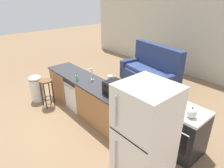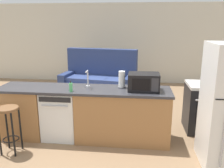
{
  "view_description": "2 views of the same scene",
  "coord_description": "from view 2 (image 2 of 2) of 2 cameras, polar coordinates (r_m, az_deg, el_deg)",
  "views": [
    {
      "loc": [
        3.75,
        -2.37,
        2.79
      ],
      "look_at": [
        0.7,
        0.26,
        0.92
      ],
      "focal_mm": 32.0,
      "sensor_mm": 36.0,
      "label": 1
    },
    {
      "loc": [
        1.07,
        -3.76,
        1.97
      ],
      "look_at": [
        0.59,
        0.46,
        0.87
      ],
      "focal_mm": 38.0,
      "sensor_mm": 36.0,
      "label": 2
    }
  ],
  "objects": [
    {
      "name": "ground_plane",
      "position": [
        4.38,
        -8.56,
        -12.39
      ],
      "size": [
        24.0,
        24.0,
        0.0
      ],
      "primitive_type": "plane",
      "color": "#896B4C"
    },
    {
      "name": "wall_back",
      "position": [
        8.03,
        1.01,
        9.73
      ],
      "size": [
        10.0,
        0.06,
        2.6
      ],
      "color": "beige",
      "rests_on": "ground_plane"
    },
    {
      "name": "kitchen_counter",
      "position": [
        4.15,
        -5.55,
        -7.48
      ],
      "size": [
        2.94,
        0.66,
        0.9
      ],
      "color": "#9E6B3D",
      "rests_on": "ground_plane"
    },
    {
      "name": "dishwasher",
      "position": [
        4.28,
        -12.03,
        -7.06
      ],
      "size": [
        0.58,
        0.61,
        0.84
      ],
      "color": "white",
      "rests_on": "ground_plane"
    },
    {
      "name": "stove_range",
      "position": [
        4.74,
        21.88,
        -5.24
      ],
      "size": [
        0.76,
        0.68,
        0.9
      ],
      "color": "black",
      "rests_on": "ground_plane"
    },
    {
      "name": "microwave",
      "position": [
        3.87,
        7.63,
        0.5
      ],
      "size": [
        0.5,
        0.37,
        0.28
      ],
      "color": "black",
      "rests_on": "kitchen_counter"
    },
    {
      "name": "sink_faucet",
      "position": [
        4.02,
        -5.89,
        0.96
      ],
      "size": [
        0.07,
        0.18,
        0.3
      ],
      "color": "silver",
      "rests_on": "kitchen_counter"
    },
    {
      "name": "paper_towel_roll",
      "position": [
        4.01,
        2.37,
        1.07
      ],
      "size": [
        0.14,
        0.14,
        0.28
      ],
      "color": "#4C4C51",
      "rests_on": "kitchen_counter"
    },
    {
      "name": "soap_bottle",
      "position": [
        3.85,
        -9.83,
        -0.73
      ],
      "size": [
        0.06,
        0.06,
        0.18
      ],
      "color": "#4CB266",
      "rests_on": "kitchen_counter"
    },
    {
      "name": "kettle",
      "position": [
        4.53,
        24.97,
        0.61
      ],
      "size": [
        0.21,
        0.17,
        0.19
      ],
      "color": "silver",
      "rests_on": "stove_range"
    },
    {
      "name": "bar_stool",
      "position": [
        3.96,
        -23.59,
        -7.99
      ],
      "size": [
        0.32,
        0.32,
        0.74
      ],
      "color": "brown",
      "rests_on": "ground_plane"
    },
    {
      "name": "couch",
      "position": [
        6.61,
        -3.01,
        0.7
      ],
      "size": [
        2.12,
        1.21,
        1.27
      ],
      "color": "navy",
      "rests_on": "ground_plane"
    }
  ]
}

